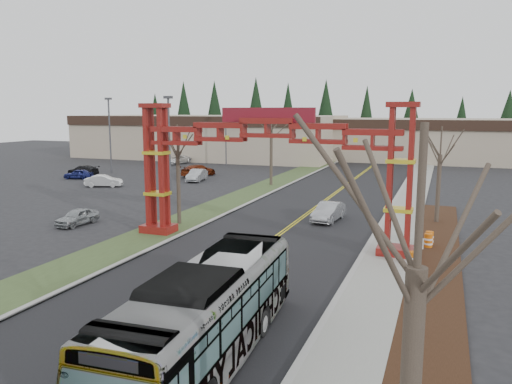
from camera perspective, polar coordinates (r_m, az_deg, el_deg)
The scene contains 32 objects.
road at distance 38.53m, azimuth 4.76°, elevation -3.34°, with size 12.00×110.00×0.02m, color black.
lane_line_left at distance 38.56m, azimuth 4.59°, elevation -3.31°, with size 0.12×100.00×0.01m, color gold.
lane_line_right at distance 38.50m, azimuth 4.93°, elevation -3.33°, with size 0.12×100.00×0.01m, color gold.
curb_right at distance 37.35m, azimuth 13.89°, elevation -3.89°, with size 0.30×110.00×0.15m, color #A7A6A2.
sidewalk_right at distance 37.21m, azimuth 16.11°, elevation -4.03°, with size 2.60×110.00×0.14m, color gray.
landscape_strip at distance 22.76m, azimuth 19.50°, elevation -12.82°, with size 2.60×50.00×0.12m, color black.
grass_median at distance 41.39m, azimuth -5.95°, elevation -2.43°, with size 4.00×110.00×0.08m, color #374B25.
curb_left at distance 40.60m, azimuth -3.61°, elevation -2.58°, with size 0.30×110.00×0.15m, color #A7A6A2.
gateway_arch at distance 31.03m, azimuth 1.32°, elevation 4.79°, with size 18.20×1.60×8.90m.
retail_building_west at distance 92.49m, azimuth -5.11°, elevation 6.38°, with size 46.00×22.30×7.50m.
retail_building_east at distance 91.25m, azimuth 20.66°, elevation 5.63°, with size 38.00×20.30×7.00m.
conifer_treeline at distance 103.67m, azimuth 15.36°, elevation 7.91°, with size 116.10×5.60×13.00m.
transit_bus at distance 17.37m, azimuth -5.62°, elevation -13.70°, with size 2.77×11.85×3.30m, color #AEB2B6.
silver_sedan at distance 38.82m, azimuth 8.29°, elevation -2.25°, with size 1.51×4.34×1.43m, color #A5A8AD.
parked_car_near_a at distance 39.38m, azimuth -19.76°, elevation -2.69°, with size 1.44×3.59×1.22m, color #959A9C.
parked_car_near_b at distance 58.11m, azimuth -17.01°, elevation 1.23°, with size 1.41×4.04×1.33m, color white.
parked_car_mid_a at distance 64.85m, azimuth -6.60°, elevation 2.46°, with size 2.14×5.27×1.53m, color maroon.
parked_car_mid_b at distance 65.86m, azimuth -19.63°, elevation 1.95°, with size 1.44×3.59×1.22m, color navy.
parked_car_far_a at distance 60.50m, azimuth -6.77°, elevation 1.92°, with size 1.51×4.32×1.42m, color #B1B3B9.
parked_car_far_b at distance 80.44m, azimuth -9.01°, elevation 3.69°, with size 2.33×5.06×1.41m, color white.
parked_car_far_c at distance 69.36m, azimuth -19.18°, elevation 2.36°, with size 1.84×4.54×1.32m, color black.
bare_tree_median_mid at distance 37.03m, azimuth -8.95°, elevation 4.63°, with size 2.88×2.88×7.42m.
bare_tree_median_far at distance 56.17m, azimuth 1.76°, elevation 7.05°, with size 3.34×3.34×8.46m.
bare_tree_right_near at distance 8.33m, azimuth 17.90°, elevation -8.50°, with size 3.44×3.44×8.25m.
bare_tree_right_far at distance 39.40m, azimuth 20.31°, elevation 3.98°, with size 3.17×3.17×7.28m.
light_pole_near at distance 51.37m, azimuth -9.89°, elevation 6.13°, with size 0.85×0.43×9.86m.
light_pole_mid at distance 70.62m, azimuth -16.38°, elevation 6.84°, with size 0.88×0.44×10.11m.
light_pole_far at distance 76.40m, azimuth -3.46°, elevation 6.72°, with size 0.75×0.37×8.64m.
street_sign at distance 26.77m, azimuth 18.07°, elevation -6.23°, with size 0.46×0.07×2.04m.
barrel_south at distance 28.29m, azimuth 17.56°, elevation -7.46°, with size 0.51×0.51×0.95m.
barrel_mid at distance 32.58m, azimuth 19.10°, elevation -5.34°, with size 0.52×0.52×0.96m.
barrel_north at distance 33.25m, azimuth 19.20°, elevation -5.07°, with size 0.50×0.50×0.93m.
Camera 1 is at (10.31, -11.16, 8.43)m, focal length 35.00 mm.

